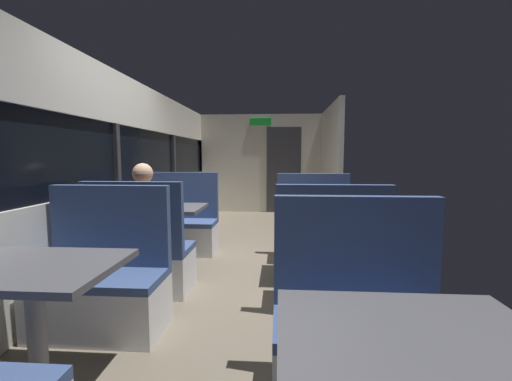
# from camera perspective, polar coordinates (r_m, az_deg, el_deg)

# --- Properties ---
(ground_plane) EXTENTS (3.30, 9.20, 0.02)m
(ground_plane) POSITION_cam_1_polar(r_m,az_deg,el_deg) (4.04, -2.69, -13.52)
(ground_plane) COLOR #665B4C
(carriage_window_panel_left) EXTENTS (0.09, 8.48, 2.30)m
(carriage_window_panel_left) POSITION_cam_1_polar(r_m,az_deg,el_deg) (4.24, -22.66, 2.42)
(carriage_window_panel_left) COLOR beige
(carriage_window_panel_left) RESTS_ON ground_plane
(carriage_end_bulkhead) EXTENTS (2.90, 0.11, 2.30)m
(carriage_end_bulkhead) POSITION_cam_1_polar(r_m,az_deg,el_deg) (7.99, 1.19, 4.49)
(carriage_end_bulkhead) COLOR beige
(carriage_end_bulkhead) RESTS_ON ground_plane
(carriage_aisle_panel_right) EXTENTS (0.08, 2.40, 2.30)m
(carriage_aisle_panel_right) POSITION_cam_1_polar(r_m,az_deg,el_deg) (6.86, 12.41, 4.22)
(carriage_aisle_panel_right) COLOR beige
(carriage_aisle_panel_right) RESTS_ON ground_plane
(dining_table_near_window) EXTENTS (0.90, 0.70, 0.74)m
(dining_table_near_window) POSITION_cam_1_polar(r_m,az_deg,el_deg) (2.27, -33.53, -12.85)
(dining_table_near_window) COLOR #9E9EA3
(dining_table_near_window) RESTS_ON ground_plane
(bench_near_window_facing_entry) EXTENTS (0.95, 0.50, 1.10)m
(bench_near_window_facing_entry) POSITION_cam_1_polar(r_m,az_deg,el_deg) (2.92, -24.54, -14.74)
(bench_near_window_facing_entry) COLOR silver
(bench_near_window_facing_entry) RESTS_ON ground_plane
(dining_table_mid_window) EXTENTS (0.90, 0.70, 0.74)m
(dining_table_mid_window) POSITION_cam_1_polar(r_m,az_deg,el_deg) (4.10, -15.23, -4.03)
(dining_table_mid_window) COLOR #9E9EA3
(dining_table_mid_window) RESTS_ON ground_plane
(bench_mid_window_facing_end) EXTENTS (0.95, 0.50, 1.10)m
(bench_mid_window_facing_end) POSITION_cam_1_polar(r_m,az_deg,el_deg) (3.54, -18.87, -10.91)
(bench_mid_window_facing_end) COLOR silver
(bench_mid_window_facing_end) RESTS_ON ground_plane
(bench_mid_window_facing_entry) EXTENTS (0.95, 0.50, 1.10)m
(bench_mid_window_facing_entry) POSITION_cam_1_polar(r_m,az_deg,el_deg) (4.82, -12.38, -6.28)
(bench_mid_window_facing_entry) COLOR silver
(bench_mid_window_facing_entry) RESTS_ON ground_plane
(dining_table_front_aisle) EXTENTS (0.90, 0.70, 0.74)m
(dining_table_front_aisle) POSITION_cam_1_polar(r_m,az_deg,el_deg) (1.37, 24.89, -25.01)
(dining_table_front_aisle) COLOR #9E9EA3
(dining_table_front_aisle) RESTS_ON ground_plane
(bench_front_aisle_facing_entry) EXTENTS (0.95, 0.50, 1.10)m
(bench_front_aisle_facing_entry) POSITION_cam_1_polar(r_m,az_deg,el_deg) (2.10, 17.13, -22.87)
(bench_front_aisle_facing_entry) COLOR silver
(bench_front_aisle_facing_entry) RESTS_ON ground_plane
(dining_table_rear_aisle) EXTENTS (0.90, 0.70, 0.74)m
(dining_table_rear_aisle) POSITION_cam_1_polar(r_m,az_deg,el_deg) (3.71, 10.88, -4.97)
(dining_table_rear_aisle) COLOR #9E9EA3
(dining_table_rear_aisle) RESTS_ON ground_plane
(bench_rear_aisle_facing_end) EXTENTS (0.95, 0.50, 1.10)m
(bench_rear_aisle_facing_end) POSITION_cam_1_polar(r_m,az_deg,el_deg) (3.12, 12.34, -13.03)
(bench_rear_aisle_facing_end) COLOR silver
(bench_rear_aisle_facing_end) RESTS_ON ground_plane
(bench_rear_aisle_facing_entry) EXTENTS (0.95, 0.50, 1.10)m
(bench_rear_aisle_facing_entry) POSITION_cam_1_polar(r_m,az_deg,el_deg) (4.45, 9.72, -7.23)
(bench_rear_aisle_facing_entry) COLOR silver
(bench_rear_aisle_facing_entry) RESTS_ON ground_plane
(seated_passenger) EXTENTS (0.47, 0.55, 1.26)m
(seated_passenger) POSITION_cam_1_polar(r_m,az_deg,el_deg) (3.55, -18.53, -7.35)
(seated_passenger) COLOR #26262D
(seated_passenger) RESTS_ON ground_plane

